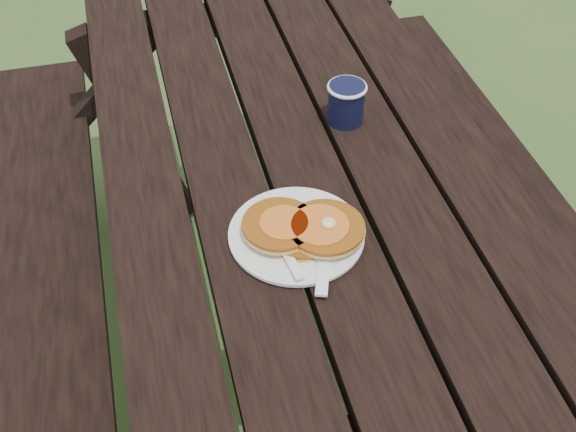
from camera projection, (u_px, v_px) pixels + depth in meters
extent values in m
plane|color=#365123|center=(292.00, 357.00, 1.96)|extent=(60.00, 60.00, 0.00)
cube|color=black|center=(293.00, 147.00, 1.45)|extent=(0.75, 1.80, 0.04)
cube|color=black|center=(44.00, 295.00, 1.56)|extent=(0.25, 1.80, 0.04)
cube|color=black|center=(513.00, 208.00, 1.76)|extent=(0.25, 1.80, 0.04)
cylinder|color=white|center=(296.00, 235.00, 1.24)|extent=(0.30, 0.30, 0.01)
cylinder|color=#9F5312|center=(302.00, 232.00, 1.23)|extent=(0.13, 0.13, 0.01)
cylinder|color=#9F5312|center=(279.00, 225.00, 1.22)|extent=(0.13, 0.13, 0.01)
cylinder|color=#9F5312|center=(326.00, 228.00, 1.22)|extent=(0.13, 0.13, 0.01)
cylinder|color=#CB601D|center=(320.00, 225.00, 1.21)|extent=(0.10, 0.10, 0.00)
ellipsoid|color=#F4E59E|center=(329.00, 223.00, 1.21)|extent=(0.03, 0.03, 0.02)
cube|color=white|center=(325.00, 254.00, 1.20)|extent=(0.08, 0.18, 0.00)
cylinder|color=black|center=(346.00, 103.00, 1.45)|extent=(0.07, 0.07, 0.09)
torus|color=white|center=(347.00, 87.00, 1.42)|extent=(0.08, 0.08, 0.01)
cylinder|color=black|center=(347.00, 88.00, 1.42)|extent=(0.06, 0.06, 0.01)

